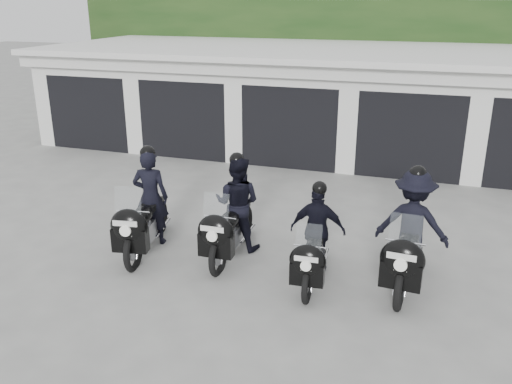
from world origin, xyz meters
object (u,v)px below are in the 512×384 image
(police_bike_a, at_px, (146,210))
(police_bike_d, at_px, (411,232))
(police_bike_b, at_px, (234,211))
(police_bike_c, at_px, (316,238))

(police_bike_a, bearing_deg, police_bike_d, -6.31)
(police_bike_b, height_order, police_bike_c, police_bike_b)
(police_bike_b, xyz_separation_m, police_bike_c, (1.60, -0.48, -0.08))
(police_bike_a, height_order, police_bike_c, police_bike_a)
(police_bike_c, bearing_deg, police_bike_d, 12.17)
(police_bike_a, xyz_separation_m, police_bike_d, (4.60, 0.31, 0.06))
(police_bike_d, bearing_deg, police_bike_a, -172.36)
(police_bike_a, distance_m, police_bike_c, 3.15)
(police_bike_b, distance_m, police_bike_d, 3.05)
(police_bike_a, height_order, police_bike_b, police_bike_a)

